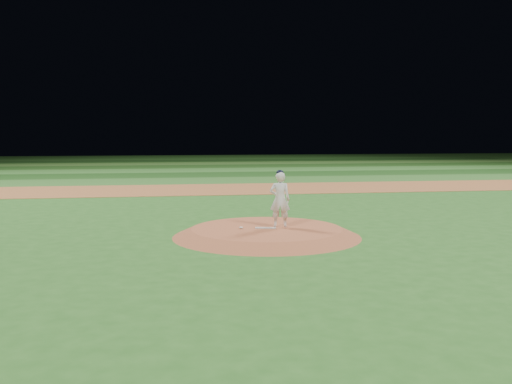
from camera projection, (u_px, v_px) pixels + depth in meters
name	position (u px, v px, depth m)	size (l,w,h in m)	color
ground	(267.00, 236.00, 16.69)	(120.00, 120.00, 0.00)	#275F1E
infield_dirt_band	(221.00, 189.00, 30.44)	(70.00, 6.00, 0.02)	#9B5B30
outfield_stripe_0	(213.00, 181.00, 35.84)	(70.00, 5.00, 0.02)	#2E6524
outfield_stripe_1	(207.00, 175.00, 40.76)	(70.00, 5.00, 0.02)	#1A4516
outfield_stripe_2	(202.00, 170.00, 45.67)	(70.00, 5.00, 0.02)	#34762A
outfield_stripe_3	(199.00, 166.00, 50.58)	(70.00, 5.00, 0.02)	#1E4A17
outfield_stripe_4	(196.00, 163.00, 55.49)	(70.00, 5.00, 0.02)	#3E762A
outfield_stripe_5	(193.00, 161.00, 60.40)	(70.00, 5.00, 0.02)	#194115
pitchers_mound	(267.00, 232.00, 16.68)	(5.50, 5.50, 0.25)	#A55533
pitching_rubber	(266.00, 228.00, 16.57)	(0.60, 0.15, 0.03)	beige
rosin_bag	(241.00, 228.00, 16.52)	(0.11, 0.11, 0.06)	silver
pitcher_on_mound	(280.00, 199.00, 16.73)	(0.66, 0.49, 1.69)	silver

